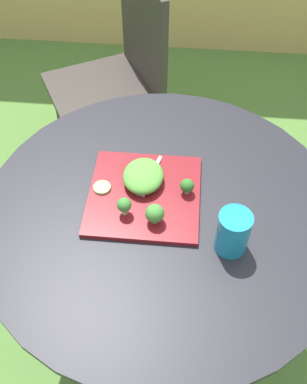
# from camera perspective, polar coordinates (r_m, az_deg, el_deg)

# --- Properties ---
(ground_plane) EXTENTS (12.00, 12.00, 0.00)m
(ground_plane) POSITION_cam_1_polar(r_m,az_deg,el_deg) (1.81, 0.81, -16.21)
(ground_plane) COLOR #4C7533
(patio_table) EXTENTS (0.96, 0.96, 0.73)m
(patio_table) POSITION_cam_1_polar(r_m,az_deg,el_deg) (1.38, 1.03, -8.04)
(patio_table) COLOR black
(patio_table) RESTS_ON ground_plane
(patio_chair) EXTENTS (0.60, 0.60, 0.90)m
(patio_chair) POSITION_cam_1_polar(r_m,az_deg,el_deg) (2.00, -4.22, 15.34)
(patio_chair) COLOR #332D28
(patio_chair) RESTS_ON ground_plane
(salad_plate) EXTENTS (0.30, 0.30, 0.01)m
(salad_plate) POSITION_cam_1_polar(r_m,az_deg,el_deg) (1.20, -1.18, -0.39)
(salad_plate) COLOR maroon
(salad_plate) RESTS_ON patio_table
(drinking_glass) EXTENTS (0.08, 0.08, 0.12)m
(drinking_glass) POSITION_cam_1_polar(r_m,az_deg,el_deg) (1.09, 10.00, -5.24)
(drinking_glass) COLOR teal
(drinking_glass) RESTS_ON patio_table
(fork) EXTENTS (0.06, 0.15, 0.00)m
(fork) POSITION_cam_1_polar(r_m,az_deg,el_deg) (1.23, -0.61, 1.62)
(fork) COLOR silver
(fork) RESTS_ON salad_plate
(lettuce_mound) EXTENTS (0.11, 0.13, 0.05)m
(lettuce_mound) POSITION_cam_1_polar(r_m,az_deg,el_deg) (1.21, -1.31, 2.05)
(lettuce_mound) COLOR #519338
(lettuce_mound) RESTS_ON salad_plate
(broccoli_floret_0) EXTENTS (0.04, 0.04, 0.05)m
(broccoli_floret_0) POSITION_cam_1_polar(r_m,az_deg,el_deg) (1.13, -3.74, -1.69)
(broccoli_floret_0) COLOR #99B770
(broccoli_floret_0) RESTS_ON salad_plate
(broccoli_floret_1) EXTENTS (0.04, 0.04, 0.05)m
(broccoli_floret_1) POSITION_cam_1_polar(r_m,az_deg,el_deg) (1.18, 4.30, 0.78)
(broccoli_floret_1) COLOR #99B770
(broccoli_floret_1) RESTS_ON salad_plate
(broccoli_floret_2) EXTENTS (0.05, 0.05, 0.06)m
(broccoli_floret_2) POSITION_cam_1_polar(r_m,az_deg,el_deg) (1.11, 0.16, -2.76)
(broccoli_floret_2) COLOR #99B770
(broccoli_floret_2) RESTS_ON salad_plate
(cucumber_slice_0) EXTENTS (0.05, 0.05, 0.01)m
(cucumber_slice_0) POSITION_cam_1_polar(r_m,az_deg,el_deg) (1.21, -6.56, 0.58)
(cucumber_slice_0) COLOR #8EB766
(cucumber_slice_0) RESTS_ON salad_plate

